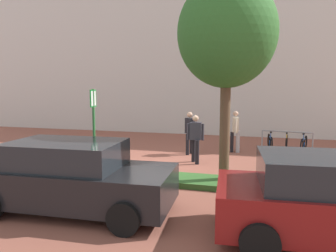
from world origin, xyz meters
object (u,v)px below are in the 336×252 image
object	(u,v)px
tree_sidewalk	(227,34)
parking_sign_post	(94,120)
bike_at_sign	(95,163)
person_shirt_blue	(235,129)
person_suited_navy	(195,136)
person_suited_dark	(190,130)
car_black_suv	(73,177)
bike_rack_cluster	(287,142)
bollard_steel	(238,142)

from	to	relation	value
tree_sidewalk	parking_sign_post	xyz separation A→B (m)	(-3.90, -0.15, -2.37)
bike_at_sign	person_shirt_blue	xyz separation A→B (m)	(3.99, 4.62, 0.63)
person_shirt_blue	person_suited_navy	size ratio (longest dim) A/B	1.00
person_suited_dark	car_black_suv	bearing A→B (deg)	-101.42
bike_at_sign	car_black_suv	size ratio (longest dim) A/B	0.38
car_black_suv	person_suited_dark	bearing A→B (deg)	78.58
bike_rack_cluster	person_suited_navy	world-z (taller)	person_suited_navy
bike_at_sign	bollard_steel	size ratio (longest dim) A/B	1.85
person_suited_dark	person_suited_navy	xyz separation A→B (m)	(0.50, -1.41, 0.00)
person_shirt_blue	car_black_suv	bearing A→B (deg)	-112.43
tree_sidewalk	person_suited_navy	xyz separation A→B (m)	(-1.23, 2.28, -3.11)
parking_sign_post	person_suited_navy	world-z (taller)	parking_sign_post
person_suited_navy	bollard_steel	bearing A→B (deg)	58.71
parking_sign_post	person_suited_dark	size ratio (longest dim) A/B	1.54
bike_rack_cluster	person_suited_navy	xyz separation A→B (m)	(-3.37, -3.36, 0.63)
tree_sidewalk	person_suited_navy	size ratio (longest dim) A/B	3.24
bollard_steel	car_black_suv	distance (m)	7.93
bike_rack_cluster	person_suited_dark	size ratio (longest dim) A/B	1.21
parking_sign_post	person_suited_navy	bearing A→B (deg)	42.25
bollard_steel	car_black_suv	bearing A→B (deg)	-113.54
tree_sidewalk	bollard_steel	size ratio (longest dim) A/B	6.19
bike_at_sign	person_suited_navy	xyz separation A→B (m)	(2.75, 2.26, 0.63)
person_suited_dark	person_suited_navy	size ratio (longest dim) A/B	1.00
tree_sidewalk	bike_rack_cluster	world-z (taller)	tree_sidewalk
person_suited_navy	tree_sidewalk	bearing A→B (deg)	-61.60
tree_sidewalk	person_suited_dark	world-z (taller)	tree_sidewalk
bike_at_sign	car_black_suv	bearing A→B (deg)	-70.88
parking_sign_post	person_shirt_blue	world-z (taller)	parking_sign_post
tree_sidewalk	car_black_suv	bearing A→B (deg)	-137.90
parking_sign_post	person_suited_navy	distance (m)	3.68
parking_sign_post	bike_at_sign	size ratio (longest dim) A/B	1.60
parking_sign_post	bollard_steel	bearing A→B (deg)	49.19
bike_at_sign	bike_rack_cluster	world-z (taller)	bike_at_sign
bike_rack_cluster	bollard_steel	bearing A→B (deg)	-151.17
car_black_suv	tree_sidewalk	bearing A→B (deg)	42.10
person_suited_dark	bike_rack_cluster	bearing A→B (deg)	26.71
bike_rack_cluster	person_shirt_blue	distance (m)	2.43
tree_sidewalk	car_black_suv	size ratio (longest dim) A/B	1.27
tree_sidewalk	bike_at_sign	size ratio (longest dim) A/B	3.35
bollard_steel	car_black_suv	xyz separation A→B (m)	(-3.16, -7.26, 0.31)
tree_sidewalk	bike_at_sign	world-z (taller)	tree_sidewalk
bike_rack_cluster	car_black_suv	size ratio (longest dim) A/B	0.48
bike_at_sign	person_suited_navy	size ratio (longest dim) A/B	0.97
bike_rack_cluster	car_black_suv	bearing A→B (deg)	-121.70
parking_sign_post	bike_rack_cluster	bearing A→B (deg)	43.74
tree_sidewalk	bike_rack_cluster	size ratio (longest dim) A/B	2.67
bollard_steel	person_suited_dark	bearing A→B (deg)	-155.66
tree_sidewalk	person_suited_dark	xyz separation A→B (m)	(-1.73, 3.68, -3.11)
bollard_steel	bike_at_sign	bearing A→B (deg)	-132.36
person_suited_navy	car_black_suv	xyz separation A→B (m)	(-1.79, -5.01, -0.23)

